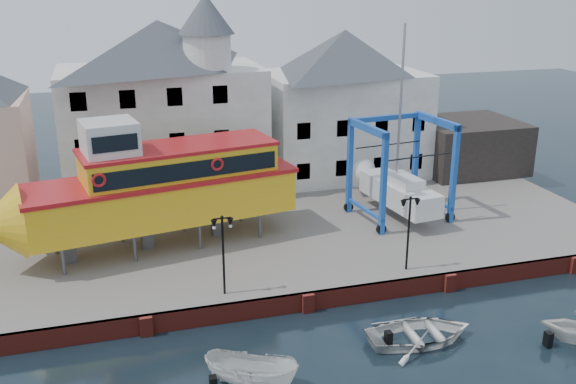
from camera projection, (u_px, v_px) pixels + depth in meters
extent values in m
plane|color=#14232C|center=(308.00, 311.00, 32.48)|extent=(140.00, 140.00, 0.00)
cube|color=#6B625A|center=(257.00, 225.00, 42.30)|extent=(44.00, 22.00, 1.00)
cube|color=maroon|center=(307.00, 301.00, 32.42)|extent=(44.00, 0.25, 1.00)
cube|color=maroon|center=(146.00, 326.00, 30.16)|extent=(0.60, 0.36, 1.00)
cube|color=maroon|center=(308.00, 303.00, 32.27)|extent=(0.60, 0.36, 1.00)
cube|color=maroon|center=(450.00, 283.00, 34.38)|extent=(0.60, 0.36, 1.00)
cube|color=maroon|center=(575.00, 265.00, 36.49)|extent=(0.60, 0.36, 1.00)
cube|color=silver|center=(164.00, 130.00, 46.17)|extent=(14.00, 8.00, 9.00)
pyramid|color=#3D414C|center=(158.00, 44.00, 44.19)|extent=(14.00, 8.00, 3.20)
cube|color=black|center=(88.00, 192.00, 42.06)|extent=(1.00, 0.08, 1.20)
cube|color=black|center=(135.00, 188.00, 42.86)|extent=(1.00, 0.08, 1.20)
cube|color=black|center=(180.00, 184.00, 43.65)|extent=(1.00, 0.08, 1.20)
cube|color=black|center=(223.00, 180.00, 44.44)|extent=(1.00, 0.08, 1.20)
cube|color=black|center=(83.00, 148.00, 41.09)|extent=(1.00, 0.08, 1.20)
cube|color=black|center=(131.00, 145.00, 41.88)|extent=(1.00, 0.08, 1.20)
cube|color=black|center=(177.00, 142.00, 42.67)|extent=(1.00, 0.08, 1.20)
cube|color=black|center=(222.00, 138.00, 43.47)|extent=(1.00, 0.08, 1.20)
cube|color=black|center=(78.00, 102.00, 40.12)|extent=(1.00, 0.08, 1.20)
cube|color=black|center=(127.00, 99.00, 40.91)|extent=(1.00, 0.08, 1.20)
cube|color=black|center=(175.00, 97.00, 41.70)|extent=(1.00, 0.08, 1.20)
cube|color=black|center=(220.00, 94.00, 42.49)|extent=(1.00, 0.08, 1.20)
cylinder|color=silver|center=(207.00, 52.00, 42.93)|extent=(3.20, 3.20, 2.40)
cone|color=#3D414C|center=(206.00, 14.00, 42.12)|extent=(3.80, 3.80, 2.60)
cube|color=silver|center=(343.00, 123.00, 50.48)|extent=(12.00, 8.00, 8.00)
pyramid|color=#3D414C|center=(345.00, 51.00, 48.66)|extent=(12.00, 8.00, 3.20)
cube|color=black|center=(303.00, 171.00, 46.48)|extent=(1.00, 0.08, 1.20)
cube|color=black|center=(342.00, 168.00, 47.27)|extent=(1.00, 0.08, 1.20)
cube|color=black|center=(380.00, 165.00, 48.06)|extent=(1.00, 0.08, 1.20)
cube|color=black|center=(416.00, 162.00, 48.85)|extent=(1.00, 0.08, 1.20)
cube|color=black|center=(304.00, 131.00, 45.50)|extent=(1.00, 0.08, 1.20)
cube|color=black|center=(343.00, 128.00, 46.30)|extent=(1.00, 0.08, 1.20)
cube|color=black|center=(381.00, 126.00, 47.09)|extent=(1.00, 0.08, 1.20)
cube|color=black|center=(418.00, 123.00, 47.88)|extent=(1.00, 0.08, 1.20)
cube|color=black|center=(467.00, 145.00, 51.96)|extent=(8.00, 7.00, 4.00)
cylinder|color=black|center=(223.00, 257.00, 31.54)|extent=(0.12, 0.12, 4.00)
cube|color=black|center=(222.00, 218.00, 30.87)|extent=(0.90, 0.06, 0.06)
sphere|color=black|center=(222.00, 217.00, 30.85)|extent=(0.16, 0.16, 0.16)
cone|color=black|center=(214.00, 224.00, 30.85)|extent=(0.32, 0.32, 0.45)
sphere|color=silver|center=(214.00, 228.00, 30.91)|extent=(0.18, 0.18, 0.18)
cone|color=black|center=(230.00, 223.00, 31.06)|extent=(0.32, 0.32, 0.45)
sphere|color=silver|center=(230.00, 226.00, 31.12)|extent=(0.18, 0.18, 0.18)
cylinder|color=black|center=(408.00, 235.00, 34.18)|extent=(0.12, 0.12, 4.00)
cube|color=black|center=(411.00, 199.00, 33.51)|extent=(0.90, 0.06, 0.06)
sphere|color=black|center=(411.00, 198.00, 33.49)|extent=(0.16, 0.16, 0.16)
cone|color=black|center=(403.00, 205.00, 33.49)|extent=(0.32, 0.32, 0.45)
sphere|color=silver|center=(403.00, 208.00, 33.55)|extent=(0.18, 0.18, 0.18)
cone|color=black|center=(417.00, 203.00, 33.70)|extent=(0.32, 0.32, 0.45)
sphere|color=silver|center=(417.00, 206.00, 33.76)|extent=(0.18, 0.18, 0.18)
cylinder|color=#59595E|center=(63.00, 261.00, 33.93)|extent=(0.23, 0.23, 1.63)
cylinder|color=#59595E|center=(55.00, 240.00, 36.51)|extent=(0.23, 0.23, 1.63)
cylinder|color=#59595E|center=(135.00, 248.00, 35.54)|extent=(0.23, 0.23, 1.63)
cylinder|color=#59595E|center=(122.00, 229.00, 38.11)|extent=(0.23, 0.23, 1.63)
cylinder|color=#59595E|center=(200.00, 236.00, 37.14)|extent=(0.23, 0.23, 1.63)
cylinder|color=#59595E|center=(184.00, 219.00, 39.71)|extent=(0.23, 0.23, 1.63)
cylinder|color=#59595E|center=(260.00, 225.00, 38.74)|extent=(0.23, 0.23, 1.63)
cylinder|color=#59595E|center=(240.00, 209.00, 41.31)|extent=(0.23, 0.23, 1.63)
cube|color=#59595E|center=(70.00, 248.00, 35.45)|extent=(0.74, 0.65, 1.63)
cube|color=#59595E|center=(147.00, 235.00, 37.28)|extent=(0.74, 0.65, 1.63)
cube|color=#59595E|center=(217.00, 222.00, 39.11)|extent=(0.74, 0.65, 1.63)
cube|color=#EFAD0E|center=(163.00, 200.00, 37.08)|extent=(15.67, 6.76, 2.39)
cube|color=#AC161A|center=(161.00, 178.00, 36.66)|extent=(16.03, 6.99, 0.24)
cube|color=#EFAD0E|center=(179.00, 163.00, 36.87)|extent=(11.33, 5.56, 1.74)
cube|color=black|center=(189.00, 171.00, 35.27)|extent=(10.25, 1.92, 0.98)
cube|color=black|center=(170.00, 154.00, 38.44)|extent=(10.25, 1.92, 0.98)
cube|color=#AC161A|center=(178.00, 147.00, 36.56)|extent=(11.56, 5.71, 0.20)
cube|color=silver|center=(109.00, 139.00, 34.67)|extent=(3.28, 3.28, 1.97)
cube|color=black|center=(115.00, 143.00, 33.42)|extent=(2.34, 0.48, 0.87)
torus|color=#AC161A|center=(99.00, 180.00, 33.11)|extent=(0.77, 0.28, 0.76)
torus|color=#AC161A|center=(217.00, 164.00, 35.86)|extent=(0.77, 0.28, 0.76)
cube|color=#1B45A5|center=(383.00, 185.00, 38.47)|extent=(0.36, 0.36, 6.37)
cylinder|color=black|center=(381.00, 229.00, 39.40)|extent=(0.66, 0.30, 0.64)
cube|color=#1B45A5|center=(350.00, 166.00, 42.15)|extent=(0.36, 0.36, 6.37)
cylinder|color=black|center=(348.00, 207.00, 43.08)|extent=(0.66, 0.30, 0.64)
cube|color=#1B45A5|center=(454.00, 175.00, 40.40)|extent=(0.36, 0.36, 6.37)
cylinder|color=black|center=(450.00, 217.00, 41.33)|extent=(0.66, 0.30, 0.64)
cube|color=#1B45A5|center=(416.00, 158.00, 44.07)|extent=(0.36, 0.36, 6.37)
cylinder|color=black|center=(413.00, 197.00, 45.00)|extent=(0.66, 0.30, 0.64)
cube|color=#1B45A5|center=(368.00, 128.00, 39.33)|extent=(0.88, 4.56, 0.45)
cube|color=#1B45A5|center=(364.00, 209.00, 41.05)|extent=(0.78, 4.54, 0.19)
cube|color=#1B45A5|center=(437.00, 121.00, 41.25)|extent=(0.88, 4.56, 0.45)
cube|color=#1B45A5|center=(431.00, 198.00, 42.97)|extent=(0.78, 4.54, 0.19)
cube|color=#1B45A5|center=(386.00, 118.00, 42.13)|extent=(5.46, 0.99, 0.32)
cube|color=silver|center=(399.00, 193.00, 41.77)|extent=(2.92, 7.03, 1.46)
cone|color=silver|center=(368.00, 176.00, 45.29)|extent=(2.26, 1.70, 2.09)
cube|color=#59595E|center=(398.00, 208.00, 42.11)|extent=(0.42, 1.65, 0.64)
cube|color=silver|center=(404.00, 181.00, 41.05)|extent=(1.78, 2.89, 0.55)
cylinder|color=#99999E|center=(401.00, 105.00, 40.31)|extent=(0.18, 0.18, 10.01)
cube|color=black|center=(416.00, 157.00, 39.42)|extent=(4.84, 0.72, 0.05)
cube|color=black|center=(388.00, 145.00, 42.27)|extent=(4.84, 0.72, 0.05)
imported|color=silver|center=(419.00, 341.00, 29.89)|extent=(5.21, 3.82, 1.05)
imported|color=silver|center=(576.00, 341.00, 29.84)|extent=(4.27, 4.18, 1.71)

